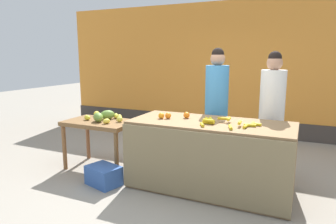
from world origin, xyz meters
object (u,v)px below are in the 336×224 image
vendor_woman_blue_shirt (216,110)px  vendor_woman_white_shirt (271,116)px  produce_crate (104,175)px  produce_sack (166,146)px

vendor_woman_blue_shirt → vendor_woman_white_shirt: bearing=1.5°
vendor_woman_blue_shirt → produce_crate: 1.87m
vendor_woman_white_shirt → produce_sack: 1.75m
vendor_woman_white_shirt → produce_crate: bearing=-148.6°
produce_crate → produce_sack: produce_sack is taller
vendor_woman_blue_shirt → produce_crate: size_ratio=4.16×
produce_crate → vendor_woman_white_shirt: bearing=31.4°
vendor_woman_white_shirt → produce_crate: (-1.98, -1.21, -0.77)m
vendor_woman_blue_shirt → produce_sack: size_ratio=3.72×
vendor_woman_white_shirt → produce_crate: vendor_woman_white_shirt is taller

